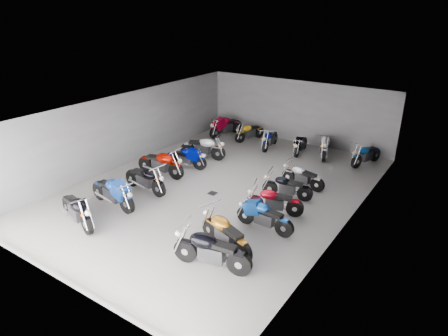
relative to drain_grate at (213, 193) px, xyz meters
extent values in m
plane|color=gray|center=(0.00, 0.50, -0.01)|extent=(14.00, 14.00, 0.00)
cube|color=gray|center=(0.00, 7.50, 1.59)|extent=(10.00, 0.10, 3.20)
cube|color=gray|center=(-5.00, 0.50, 1.59)|extent=(0.10, 14.00, 3.20)
cube|color=gray|center=(5.00, 0.50, 1.59)|extent=(0.10, 14.00, 3.20)
cube|color=black|center=(0.00, 0.50, 3.21)|extent=(10.00, 14.00, 0.04)
cube|color=black|center=(0.00, 0.00, 0.00)|extent=(0.32, 0.32, 0.01)
cylinder|color=black|center=(-1.58, -4.58, 0.34)|extent=(0.71, 0.32, 0.70)
cylinder|color=black|center=(-3.09, -4.15, 0.34)|extent=(0.71, 0.35, 0.70)
cube|color=#2D2D30|center=(-2.33, -4.37, 0.45)|extent=(0.77, 0.51, 0.44)
ellipsoid|color=black|center=(-2.10, -4.43, 0.80)|extent=(0.83, 0.62, 0.39)
cube|color=black|center=(-2.67, -4.27, 0.76)|extent=(0.72, 0.47, 0.20)
cylinder|color=black|center=(-1.55, -2.92, 0.35)|extent=(0.72, 0.22, 0.71)
cylinder|color=black|center=(-3.15, -2.75, 0.35)|extent=(0.72, 0.24, 0.71)
cube|color=#2D2D30|center=(-2.35, -2.83, 0.46)|extent=(0.75, 0.41, 0.44)
ellipsoid|color=#143B96|center=(-2.11, -2.86, 0.82)|extent=(0.80, 0.52, 0.40)
cube|color=black|center=(-2.71, -2.80, 0.77)|extent=(0.70, 0.38, 0.20)
cylinder|color=black|center=(-1.51, -1.36, 0.33)|extent=(0.68, 0.20, 0.67)
cylinder|color=black|center=(-3.03, -1.23, 0.33)|extent=(0.69, 0.22, 0.67)
cube|color=#2D2D30|center=(-2.27, -1.30, 0.44)|extent=(0.71, 0.38, 0.42)
ellipsoid|color=black|center=(-2.04, -1.32, 0.77)|extent=(0.75, 0.48, 0.38)
cube|color=black|center=(-2.61, -1.27, 0.73)|extent=(0.67, 0.35, 0.19)
cylinder|color=black|center=(-2.02, 0.24, 0.35)|extent=(0.71, 0.20, 0.71)
cylinder|color=black|center=(-3.61, 0.11, 0.35)|extent=(0.72, 0.22, 0.71)
cube|color=#2D2D30|center=(-2.81, 0.17, 0.46)|extent=(0.74, 0.39, 0.44)
ellipsoid|color=#8B0B01|center=(-2.57, 0.19, 0.81)|extent=(0.78, 0.50, 0.40)
cube|color=black|center=(-3.17, 0.15, 0.77)|extent=(0.69, 0.36, 0.20)
cylinder|color=black|center=(-1.83, 1.59, 0.30)|extent=(0.62, 0.28, 0.61)
cylinder|color=black|center=(-3.16, 1.22, 0.30)|extent=(0.63, 0.30, 0.61)
cube|color=#2D2D30|center=(-2.49, 1.40, 0.40)|extent=(0.68, 0.44, 0.38)
ellipsoid|color=#020D9B|center=(-2.29, 1.46, 0.70)|extent=(0.73, 0.54, 0.34)
cube|color=black|center=(-2.79, 1.32, 0.66)|extent=(0.63, 0.41, 0.17)
cylinder|color=black|center=(-1.82, 2.99, 0.34)|extent=(0.70, 0.31, 0.68)
cylinder|color=black|center=(-3.32, 2.60, 0.34)|extent=(0.70, 0.33, 0.68)
cube|color=#2D2D30|center=(-2.57, 2.79, 0.44)|extent=(0.75, 0.48, 0.43)
ellipsoid|color=#B9B9BF|center=(-2.35, 2.85, 0.78)|extent=(0.81, 0.60, 0.38)
cube|color=black|center=(-2.90, 2.71, 0.74)|extent=(0.70, 0.45, 0.19)
cylinder|color=black|center=(1.92, -3.95, 0.35)|extent=(0.72, 0.29, 0.71)
cylinder|color=black|center=(3.49, -3.62, 0.35)|extent=(0.73, 0.31, 0.71)
cube|color=#2D2D30|center=(2.71, -3.79, 0.46)|extent=(0.77, 0.47, 0.44)
ellipsoid|color=black|center=(2.47, -3.84, 0.81)|extent=(0.83, 0.59, 0.40)
cube|color=black|center=(3.05, -3.72, 0.77)|extent=(0.72, 0.44, 0.20)
cylinder|color=black|center=(1.79, -2.61, 0.33)|extent=(0.69, 0.34, 0.68)
cylinder|color=black|center=(3.25, -3.07, 0.33)|extent=(0.69, 0.36, 0.68)
cube|color=#2D2D30|center=(2.52, -2.84, 0.44)|extent=(0.75, 0.51, 0.42)
ellipsoid|color=#BD7019|center=(2.30, -2.77, 0.78)|extent=(0.81, 0.62, 0.38)
cube|color=black|center=(2.84, -2.94, 0.73)|extent=(0.70, 0.48, 0.19)
cylinder|color=black|center=(2.22, -1.20, 0.31)|extent=(0.63, 0.14, 0.62)
cylinder|color=black|center=(3.64, -1.23, 0.31)|extent=(0.63, 0.16, 0.62)
cube|color=#2D2D30|center=(2.93, -1.21, 0.40)|extent=(0.64, 0.30, 0.39)
ellipsoid|color=navy|center=(2.72, -1.21, 0.72)|extent=(0.67, 0.40, 0.35)
cube|color=black|center=(3.24, -1.22, 0.68)|extent=(0.60, 0.28, 0.18)
cylinder|color=black|center=(2.05, -0.32, 0.30)|extent=(0.62, 0.32, 0.61)
cylinder|color=black|center=(3.36, 0.14, 0.30)|extent=(0.63, 0.34, 0.61)
cube|color=#2D2D30|center=(2.71, -0.09, 0.40)|extent=(0.68, 0.48, 0.38)
ellipsoid|color=#9E0617|center=(2.51, -0.16, 0.70)|extent=(0.74, 0.58, 0.34)
cube|color=black|center=(3.00, 0.01, 0.66)|extent=(0.64, 0.45, 0.17)
cylinder|color=black|center=(1.89, 1.11, 0.29)|extent=(0.60, 0.25, 0.59)
cylinder|color=black|center=(3.18, 1.41, 0.29)|extent=(0.60, 0.26, 0.59)
cube|color=#2D2D30|center=(2.53, 1.26, 0.38)|extent=(0.64, 0.40, 0.37)
ellipsoid|color=black|center=(2.34, 1.21, 0.67)|extent=(0.69, 0.49, 0.33)
cube|color=black|center=(2.82, 1.32, 0.63)|extent=(0.60, 0.37, 0.17)
cylinder|color=black|center=(1.97, 2.54, 0.28)|extent=(0.58, 0.17, 0.57)
cylinder|color=black|center=(3.25, 2.42, 0.28)|extent=(0.58, 0.19, 0.57)
cube|color=#2D2D30|center=(2.61, 2.48, 0.37)|extent=(0.60, 0.32, 0.36)
ellipsoid|color=silver|center=(2.41, 2.50, 0.66)|extent=(0.64, 0.41, 0.32)
cube|color=black|center=(2.89, 2.46, 0.62)|extent=(0.57, 0.30, 0.16)
cylinder|color=black|center=(-3.75, 5.47, 0.35)|extent=(0.30, 0.72, 0.70)
cylinder|color=black|center=(-3.38, 7.02, 0.35)|extent=(0.32, 0.72, 0.70)
cube|color=#2D2D30|center=(-3.57, 6.25, 0.46)|extent=(0.48, 0.77, 0.44)
ellipsoid|color=maroon|center=(-3.62, 6.01, 0.81)|extent=(0.60, 0.83, 0.40)
cube|color=black|center=(-3.49, 6.59, 0.76)|extent=(0.45, 0.72, 0.20)
cylinder|color=black|center=(-2.30, 5.67, 0.29)|extent=(0.29, 0.61, 0.60)
cylinder|color=black|center=(-1.90, 6.97, 0.29)|extent=(0.31, 0.62, 0.60)
cube|color=#2D2D30|center=(-2.10, 6.32, 0.39)|extent=(0.45, 0.67, 0.38)
ellipsoid|color=#F0AA15|center=(-2.16, 6.12, 0.69)|extent=(0.55, 0.72, 0.34)
cube|color=black|center=(-2.01, 6.60, 0.65)|extent=(0.42, 0.62, 0.17)
cylinder|color=black|center=(-0.53, 5.16, 0.30)|extent=(0.22, 0.62, 0.61)
cylinder|color=black|center=(-0.75, 6.53, 0.30)|extent=(0.24, 0.63, 0.61)
cube|color=#2D2D30|center=(-0.64, 5.84, 0.40)|extent=(0.38, 0.66, 0.38)
ellipsoid|color=navy|center=(-0.61, 5.63, 0.70)|extent=(0.48, 0.70, 0.34)
cube|color=black|center=(-0.69, 6.14, 0.66)|extent=(0.35, 0.62, 0.17)
cylinder|color=black|center=(1.03, 5.38, 0.28)|extent=(0.19, 0.58, 0.57)
cylinder|color=black|center=(0.85, 6.67, 0.28)|extent=(0.21, 0.59, 0.57)
cube|color=#2D2D30|center=(0.94, 6.03, 0.37)|extent=(0.34, 0.61, 0.36)
ellipsoid|color=black|center=(0.97, 5.83, 0.66)|extent=(0.44, 0.65, 0.32)
cube|color=black|center=(0.90, 6.31, 0.62)|extent=(0.32, 0.57, 0.16)
cylinder|color=black|center=(2.30, 5.58, 0.34)|extent=(0.38, 0.70, 0.69)
cylinder|color=black|center=(1.74, 7.05, 0.34)|extent=(0.40, 0.70, 0.69)
cube|color=#2D2D30|center=(2.02, 6.31, 0.45)|extent=(0.55, 0.77, 0.43)
ellipsoid|color=#B4B3BC|center=(2.11, 6.09, 0.79)|extent=(0.67, 0.84, 0.39)
cube|color=black|center=(1.90, 6.64, 0.75)|extent=(0.52, 0.72, 0.20)
cylinder|color=black|center=(3.78, 5.63, 0.31)|extent=(0.32, 0.63, 0.62)
cylinder|color=black|center=(4.22, 6.97, 0.31)|extent=(0.34, 0.64, 0.62)
cube|color=#2D2D30|center=(4.00, 6.30, 0.40)|extent=(0.48, 0.69, 0.39)
ellipsoid|color=#0D428E|center=(3.93, 6.09, 0.71)|extent=(0.58, 0.75, 0.35)
cube|color=black|center=(4.10, 6.59, 0.68)|extent=(0.45, 0.65, 0.18)
camera|label=1|loc=(8.12, -11.17, 6.80)|focal=32.00mm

